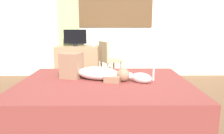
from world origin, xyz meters
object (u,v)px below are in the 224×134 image
at_px(tv_monitor, 75,37).
at_px(cat, 140,78).
at_px(person_lying, 91,71).
at_px(chair_by_desk, 108,58).
at_px(cup, 94,44).
at_px(desk, 78,63).
at_px(bed, 104,100).

bearing_deg(tv_monitor, cat, -60.95).
bearing_deg(person_lying, chair_by_desk, 82.56).
bearing_deg(cup, cat, -69.87).
height_order(cat, desk, desk).
xyz_separation_m(bed, desk, (-0.63, 1.96, 0.13)).
bearing_deg(cup, tv_monitor, 174.31).
bearing_deg(cup, person_lying, -86.82).
xyz_separation_m(desk, chair_by_desk, (0.66, -0.24, 0.14)).
height_order(cup, chair_by_desk, chair_by_desk).
height_order(person_lying, cup, cup).
height_order(bed, chair_by_desk, chair_by_desk).
relative_size(person_lying, cup, 9.70).
xyz_separation_m(tv_monitor, chair_by_desk, (0.70, -0.24, -0.41)).
xyz_separation_m(tv_monitor, cup, (0.40, -0.04, -0.13)).
distance_m(desk, tv_monitor, 0.55).
bearing_deg(bed, cup, 98.22).
xyz_separation_m(person_lying, cup, (-0.10, 1.79, 0.19)).
xyz_separation_m(cup, chair_by_desk, (0.31, -0.21, -0.28)).
xyz_separation_m(bed, tv_monitor, (-0.67, 1.96, 0.68)).
bearing_deg(desk, cup, -6.44).
distance_m(cup, chair_by_desk, 0.46).
distance_m(cat, chair_by_desk, 1.82).
relative_size(cat, chair_by_desk, 0.38).
bearing_deg(tv_monitor, cup, -5.69).
height_order(person_lying, chair_by_desk, chair_by_desk).
height_order(cat, cup, cup).
bearing_deg(cat, desk, 118.03).
relative_size(bed, chair_by_desk, 2.58).
bearing_deg(chair_by_desk, bed, -90.93).
bearing_deg(person_lying, desk, 103.81).
bearing_deg(person_lying, tv_monitor, 105.18).
height_order(desk, chair_by_desk, chair_by_desk).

